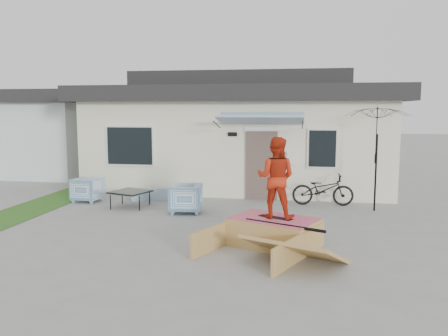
% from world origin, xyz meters
% --- Properties ---
extents(ground, '(90.00, 90.00, 0.00)m').
position_xyz_m(ground, '(0.00, 0.00, 0.00)').
color(ground, gray).
rests_on(ground, ground).
extents(grass_strip, '(1.40, 8.00, 0.01)m').
position_xyz_m(grass_strip, '(-5.20, 2.00, 0.00)').
color(grass_strip, '#2C5D1F').
rests_on(grass_strip, ground).
extents(house, '(10.80, 8.49, 4.10)m').
position_xyz_m(house, '(0.00, 7.99, 1.94)').
color(house, '#E9E5C4').
rests_on(house, ground).
extents(neighbor_house, '(8.60, 7.60, 3.50)m').
position_xyz_m(neighbor_house, '(-10.50, 10.00, 1.78)').
color(neighbor_house, silver).
rests_on(neighbor_house, ground).
extents(loveseat, '(1.40, 0.67, 0.53)m').
position_xyz_m(loveseat, '(-2.22, 3.88, 0.26)').
color(loveseat, teal).
rests_on(loveseat, ground).
extents(armchair_left, '(0.78, 0.83, 0.80)m').
position_xyz_m(armchair_left, '(-4.10, 3.28, 0.40)').
color(armchair_left, teal).
rests_on(armchair_left, ground).
extents(armchair_right, '(0.88, 0.92, 0.85)m').
position_xyz_m(armchair_right, '(-0.84, 2.34, 0.43)').
color(armchair_right, teal).
rests_on(armchair_right, ground).
extents(coffee_table, '(1.19, 1.19, 0.46)m').
position_xyz_m(coffee_table, '(-2.56, 2.74, 0.23)').
color(coffee_table, black).
rests_on(coffee_table, ground).
extents(bicycle, '(1.77, 0.68, 1.12)m').
position_xyz_m(bicycle, '(2.82, 3.94, 0.56)').
color(bicycle, black).
rests_on(bicycle, ground).
extents(patio_umbrella, '(2.13, 2.05, 2.20)m').
position_xyz_m(patio_umbrella, '(4.19, 3.42, 1.75)').
color(patio_umbrella, black).
rests_on(patio_umbrella, ground).
extents(skate_ramp, '(2.43, 2.72, 0.56)m').
position_xyz_m(skate_ramp, '(1.69, -0.29, 0.28)').
color(skate_ramp, '#AC8446').
rests_on(skate_ramp, ground).
extents(skateboard, '(0.74, 0.49, 0.05)m').
position_xyz_m(skateboard, '(1.71, -0.24, 0.58)').
color(skateboard, black).
rests_on(skateboard, skate_ramp).
extents(skater, '(0.89, 0.75, 1.64)m').
position_xyz_m(skater, '(1.71, -0.24, 1.42)').
color(skater, red).
rests_on(skater, skateboard).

